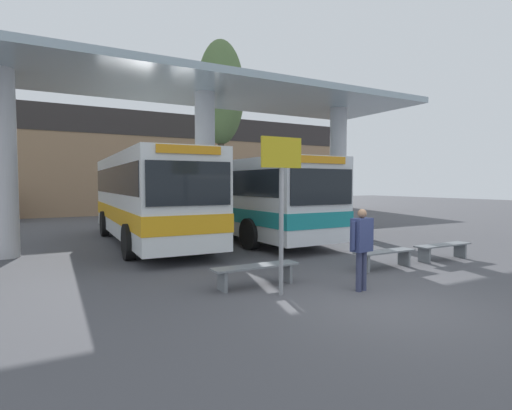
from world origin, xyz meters
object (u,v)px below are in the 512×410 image
Objects in this scene: waiting_bench_mid_platform at (443,248)px; poplar_tree_behind_right at (221,94)px; transit_bus_center_bay at (235,195)px; waiting_bench_far_platform at (256,270)px; info_sign_platform at (281,183)px; pedestrian_waiting at (362,241)px; waiting_bench_near_pillar at (385,255)px; transit_bus_left_bay at (148,195)px.

poplar_tree_behind_right is at bearing 92.48° from waiting_bench_mid_platform.
poplar_tree_behind_right reaches higher than transit_bus_center_bay.
waiting_bench_far_platform is 0.19× the size of poplar_tree_behind_right.
info_sign_platform is (-3.19, -8.70, 0.49)m from transit_bus_center_bay.
waiting_bench_mid_platform is at bearing -87.52° from poplar_tree_behind_right.
poplar_tree_behind_right reaches higher than waiting_bench_far_platform.
waiting_bench_mid_platform is at bearing 9.17° from pedestrian_waiting.
transit_bus_center_bay is at bearing 93.75° from waiting_bench_near_pillar.
transit_bus_left_bay is 10.83m from poplar_tree_behind_right.
waiting_bench_far_platform is at bearing 180.00° from waiting_bench_near_pillar.
waiting_bench_mid_platform is at bearing 0.00° from waiting_bench_far_platform.
pedestrian_waiting is at bearing -103.62° from poplar_tree_behind_right.
waiting_bench_mid_platform is (2.86, -7.91, -1.38)m from transit_bus_center_bay.
waiting_bench_near_pillar is at bearing 24.96° from pedestrian_waiting.
transit_bus_center_bay is at bearing -108.89° from poplar_tree_behind_right.
transit_bus_center_bay is 3.73× the size of info_sign_platform.
waiting_bench_mid_platform is at bearing 7.45° from info_sign_platform.
pedestrian_waiting reaches higher than waiting_bench_mid_platform.
waiting_bench_near_pillar is at bearing 180.00° from waiting_bench_mid_platform.
waiting_bench_near_pillar is 2.60m from pedestrian_waiting.
waiting_bench_far_platform is (-6.19, 0.00, -0.00)m from waiting_bench_mid_platform.
transit_bus_left_bay is 0.88× the size of transit_bus_center_bay.
info_sign_platform is at bearing -109.60° from poplar_tree_behind_right.
pedestrian_waiting reaches higher than waiting_bench_far_platform.
transit_bus_center_bay is 6.86× the size of pedestrian_waiting.
waiting_bench_mid_platform is 1.01× the size of waiting_bench_far_platform.
waiting_bench_near_pillar is at bearing 121.60° from transit_bus_left_bay.
transit_bus_center_bay is 9.01m from poplar_tree_behind_right.
pedestrian_waiting is (-2.11, -1.36, 0.69)m from waiting_bench_near_pillar.
waiting_bench_mid_platform is 16.13m from poplar_tree_behind_right.
transit_bus_left_bay is 6.05× the size of pedestrian_waiting.
poplar_tree_behind_right is (5.43, 15.23, 5.30)m from info_sign_platform.
poplar_tree_behind_right is (1.72, 14.44, 7.17)m from waiting_bench_near_pillar.
transit_bus_center_bay is at bearing 69.86° from info_sign_platform.
waiting_bench_mid_platform is 6.19m from waiting_bench_far_platform.
pedestrian_waiting is at bearing -147.26° from waiting_bench_near_pillar.
transit_bus_left_bay is 0.96× the size of poplar_tree_behind_right.
waiting_bench_near_pillar and waiting_bench_far_platform have the same top height.
poplar_tree_behind_right is at bearing -110.19° from transit_bus_center_bay.
pedestrian_waiting reaches higher than waiting_bench_near_pillar.
transit_bus_left_bay is at bearing 96.25° from pedestrian_waiting.
poplar_tree_behind_right is at bearing 83.22° from waiting_bench_near_pillar.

